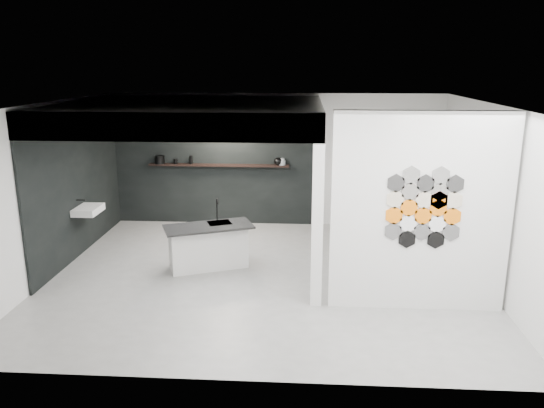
{
  "coord_description": "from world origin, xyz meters",
  "views": [
    {
      "loc": [
        0.64,
        -8.12,
        3.4
      ],
      "look_at": [
        0.1,
        0.3,
        1.15
      ],
      "focal_mm": 35.0,
      "sensor_mm": 36.0,
      "label": 1
    }
  ],
  "objects_px": {
    "kettle": "(278,161)",
    "kitchen_island": "(208,246)",
    "glass_bowl": "(282,163)",
    "partition_panel": "(420,213)",
    "stockpot": "(160,160)",
    "bottle_dark": "(191,160)",
    "wall_basin": "(88,210)",
    "utensil_cup": "(176,161)",
    "glass_vase": "(282,162)"
  },
  "relations": [
    {
      "from": "glass_bowl",
      "to": "utensil_cup",
      "type": "xyz_separation_m",
      "value": [
        -2.28,
        0.0,
        0.0
      ]
    },
    {
      "from": "kettle",
      "to": "kitchen_island",
      "type": "bearing_deg",
      "value": -100.26
    },
    {
      "from": "stockpot",
      "to": "glass_bowl",
      "type": "bearing_deg",
      "value": 0.0
    },
    {
      "from": "glass_bowl",
      "to": "bottle_dark",
      "type": "distance_m",
      "value": 1.94
    },
    {
      "from": "utensil_cup",
      "to": "wall_basin",
      "type": "bearing_deg",
      "value": -118.35
    },
    {
      "from": "kitchen_island",
      "to": "kettle",
      "type": "distance_m",
      "value": 2.94
    },
    {
      "from": "partition_panel",
      "to": "utensil_cup",
      "type": "relative_size",
      "value": 26.48
    },
    {
      "from": "partition_panel",
      "to": "glass_vase",
      "type": "xyz_separation_m",
      "value": [
        -2.08,
        3.87,
        -0.01
      ]
    },
    {
      "from": "kettle",
      "to": "glass_bowl",
      "type": "distance_m",
      "value": 0.08
    },
    {
      "from": "kitchen_island",
      "to": "wall_basin",
      "type": "bearing_deg",
      "value": 145.45
    },
    {
      "from": "partition_panel",
      "to": "stockpot",
      "type": "relative_size",
      "value": 13.48
    },
    {
      "from": "glass_vase",
      "to": "partition_panel",
      "type": "bearing_deg",
      "value": -61.77
    },
    {
      "from": "bottle_dark",
      "to": "glass_vase",
      "type": "bearing_deg",
      "value": 0.0
    },
    {
      "from": "stockpot",
      "to": "partition_panel",
      "type": "bearing_deg",
      "value": -39.47
    },
    {
      "from": "stockpot",
      "to": "kettle",
      "type": "height_order",
      "value": "stockpot"
    },
    {
      "from": "kitchen_island",
      "to": "glass_vase",
      "type": "relative_size",
      "value": 11.01
    },
    {
      "from": "stockpot",
      "to": "glass_vase",
      "type": "bearing_deg",
      "value": 0.0
    },
    {
      "from": "kitchen_island",
      "to": "glass_bowl",
      "type": "xyz_separation_m",
      "value": [
        1.14,
        2.56,
        0.98
      ]
    },
    {
      "from": "kettle",
      "to": "glass_vase",
      "type": "relative_size",
      "value": 1.3
    },
    {
      "from": "wall_basin",
      "to": "bottle_dark",
      "type": "distance_m",
      "value": 2.58
    },
    {
      "from": "kettle",
      "to": "bottle_dark",
      "type": "height_order",
      "value": "bottle_dark"
    },
    {
      "from": "partition_panel",
      "to": "glass_bowl",
      "type": "relative_size",
      "value": 19.52
    },
    {
      "from": "wall_basin",
      "to": "kitchen_island",
      "type": "xyz_separation_m",
      "value": [
        2.25,
        -0.49,
        -0.45
      ]
    },
    {
      "from": "kettle",
      "to": "bottle_dark",
      "type": "xyz_separation_m",
      "value": [
        -1.86,
        0.0,
        0.01
      ]
    },
    {
      "from": "stockpot",
      "to": "bottle_dark",
      "type": "distance_m",
      "value": 0.68
    },
    {
      "from": "wall_basin",
      "to": "glass_vase",
      "type": "relative_size",
      "value": 4.16
    },
    {
      "from": "stockpot",
      "to": "kettle",
      "type": "relative_size",
      "value": 1.11
    },
    {
      "from": "kitchen_island",
      "to": "stockpot",
      "type": "relative_size",
      "value": 7.66
    },
    {
      "from": "kitchen_island",
      "to": "utensil_cup",
      "type": "xyz_separation_m",
      "value": [
        -1.14,
        2.56,
        0.98
      ]
    },
    {
      "from": "glass_bowl",
      "to": "utensil_cup",
      "type": "distance_m",
      "value": 2.28
    },
    {
      "from": "glass_vase",
      "to": "stockpot",
      "type": "bearing_deg",
      "value": 180.0
    },
    {
      "from": "wall_basin",
      "to": "glass_vase",
      "type": "bearing_deg",
      "value": 31.35
    },
    {
      "from": "wall_basin",
      "to": "kettle",
      "type": "height_order",
      "value": "kettle"
    },
    {
      "from": "partition_panel",
      "to": "bottle_dark",
      "type": "bearing_deg",
      "value": 136.12
    },
    {
      "from": "wall_basin",
      "to": "bottle_dark",
      "type": "height_order",
      "value": "bottle_dark"
    },
    {
      "from": "wall_basin",
      "to": "kettle",
      "type": "bearing_deg",
      "value": 31.96
    },
    {
      "from": "kitchen_island",
      "to": "kettle",
      "type": "height_order",
      "value": "kettle"
    },
    {
      "from": "stockpot",
      "to": "bottle_dark",
      "type": "relative_size",
      "value": 1.18
    },
    {
      "from": "kitchen_island",
      "to": "utensil_cup",
      "type": "height_order",
      "value": "utensil_cup"
    },
    {
      "from": "partition_panel",
      "to": "glass_vase",
      "type": "height_order",
      "value": "partition_panel"
    },
    {
      "from": "wall_basin",
      "to": "glass_bowl",
      "type": "height_order",
      "value": "glass_bowl"
    },
    {
      "from": "utensil_cup",
      "to": "partition_panel",
      "type": "bearing_deg",
      "value": -41.62
    },
    {
      "from": "partition_panel",
      "to": "stockpot",
      "type": "bearing_deg",
      "value": 140.53
    },
    {
      "from": "glass_vase",
      "to": "bottle_dark",
      "type": "height_order",
      "value": "bottle_dark"
    },
    {
      "from": "partition_panel",
      "to": "stockpot",
      "type": "xyz_separation_m",
      "value": [
        -4.69,
        3.87,
        0.0
      ]
    },
    {
      "from": "kitchen_island",
      "to": "stockpot",
      "type": "bearing_deg",
      "value": 97.92
    },
    {
      "from": "partition_panel",
      "to": "kettle",
      "type": "distance_m",
      "value": 4.43
    },
    {
      "from": "kitchen_island",
      "to": "glass_vase",
      "type": "xyz_separation_m",
      "value": [
        1.14,
        2.56,
        1.0
      ]
    },
    {
      "from": "partition_panel",
      "to": "utensil_cup",
      "type": "xyz_separation_m",
      "value": [
        -4.35,
        3.87,
        -0.03
      ]
    },
    {
      "from": "kettle",
      "to": "stockpot",
      "type": "bearing_deg",
      "value": -167.85
    }
  ]
}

